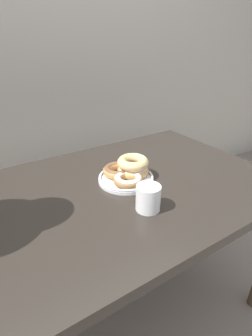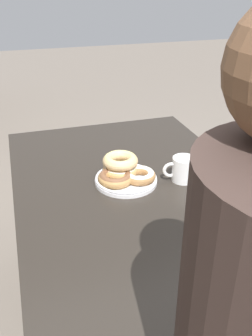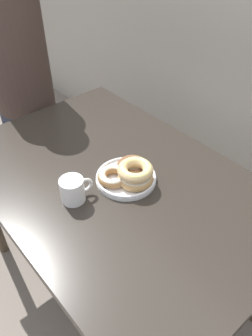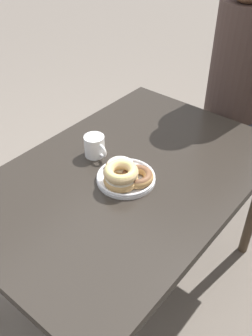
% 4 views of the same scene
% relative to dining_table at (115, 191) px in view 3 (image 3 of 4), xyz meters
% --- Properties ---
extents(ground_plane, '(14.00, 14.00, 0.00)m').
position_rel_dining_table_xyz_m(ground_plane, '(0.00, -0.20, -0.66)').
color(ground_plane, '#70665B').
extents(dining_table, '(1.28, 0.86, 0.73)m').
position_rel_dining_table_xyz_m(dining_table, '(0.00, 0.00, 0.00)').
color(dining_table, '#28231E').
rests_on(dining_table, ground_plane).
extents(donut_plate, '(0.25, 0.26, 0.09)m').
position_rel_dining_table_xyz_m(donut_plate, '(0.05, 0.03, 0.11)').
color(donut_plate, white).
rests_on(donut_plate, dining_table).
extents(coffee_mug, '(0.09, 0.12, 0.09)m').
position_rel_dining_table_xyz_m(coffee_mug, '(-0.01, -0.18, 0.12)').
color(coffee_mug, white).
rests_on(coffee_mug, dining_table).
extents(person_figure, '(0.36, 0.30, 1.42)m').
position_rel_dining_table_xyz_m(person_figure, '(-0.84, 0.06, 0.08)').
color(person_figure, '#232838').
rests_on(person_figure, ground_plane).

